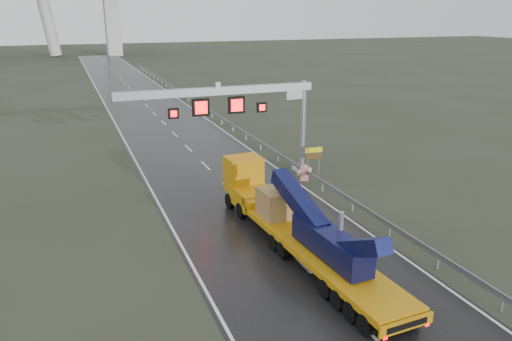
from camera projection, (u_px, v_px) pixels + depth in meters
name	position (u px, v px, depth m)	size (l,w,h in m)	color
ground	(340.00, 303.00, 21.92)	(400.00, 400.00, 0.00)	#2A2F21
road	(164.00, 123.00, 57.48)	(11.00, 200.00, 0.02)	black
guardrail	(242.00, 131.00, 50.47)	(0.20, 140.00, 1.40)	gray
sign_gantry	(245.00, 105.00, 36.94)	(14.90, 1.20, 7.42)	silver
heavy_haul_truck	(287.00, 215.00, 27.47)	(3.45, 17.03, 3.97)	#C4850A
exit_sign_pair	(314.00, 156.00, 38.41)	(1.37, 0.20, 2.35)	gray
striped_barrier	(304.00, 174.00, 37.75)	(0.62, 0.33, 1.04)	red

